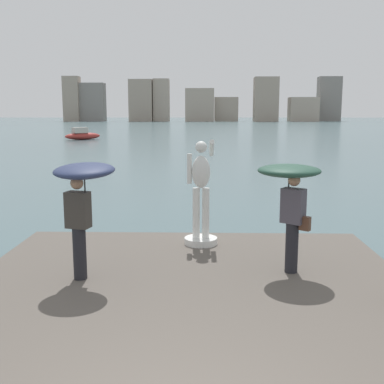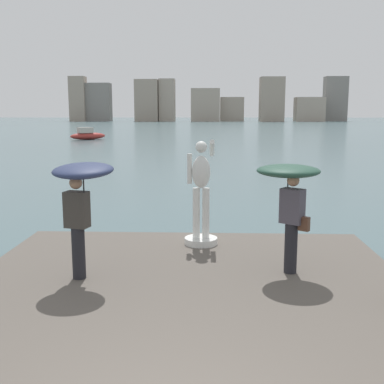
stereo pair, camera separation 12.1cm
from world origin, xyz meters
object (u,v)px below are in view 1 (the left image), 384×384
at_px(onlooker_left, 82,189).
at_px(boat_far, 82,135).
at_px(statue_white_figure, 201,201).
at_px(onlooker_right, 290,186).

height_order(onlooker_left, boat_far, onlooker_left).
distance_m(onlooker_left, boat_far, 47.39).
distance_m(statue_white_figure, boat_far, 45.81).
bearing_deg(boat_far, onlooker_left, -75.63).
height_order(statue_white_figure, boat_far, statue_white_figure).
xyz_separation_m(statue_white_figure, onlooker_left, (-1.92, -2.17, 0.61)).
height_order(onlooker_right, boat_far, onlooker_right).
xyz_separation_m(statue_white_figure, boat_far, (-13.68, 43.71, -0.79)).
relative_size(onlooker_left, onlooker_right, 1.05).
bearing_deg(onlooker_left, onlooker_right, 8.06).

